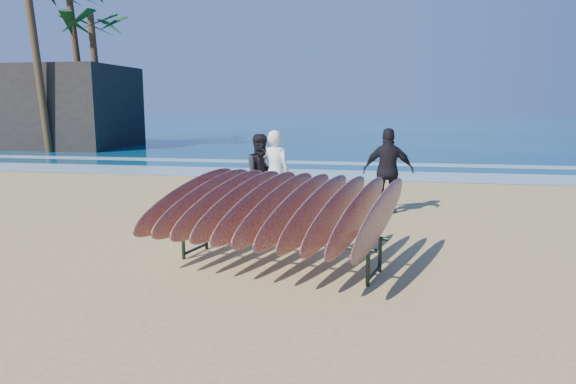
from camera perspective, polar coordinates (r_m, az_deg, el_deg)
name	(u,v)px	position (r m, az deg, el deg)	size (l,w,h in m)	color
ground	(279,261)	(8.04, -1.01, -7.64)	(120.00, 120.00, 0.00)	tan
ocean	(368,124)	(62.59, 8.85, 7.43)	(160.00, 160.00, 0.00)	navy
foam_near	(335,175)	(17.75, 5.24, 1.95)	(160.00, 160.00, 0.00)	white
foam_far	(342,163)	(21.22, 6.06, 3.20)	(160.00, 160.00, 0.00)	white
surfboard_rack	(278,207)	(7.60, -1.16, -1.68)	(3.77, 3.54, 1.45)	black
person_white	(275,172)	(11.29, -1.46, 2.22)	(0.68, 0.44, 1.85)	white
person_dark_a	(262,174)	(11.34, -2.90, 2.01)	(0.85, 0.67, 1.76)	black
person_dark_b	(388,171)	(11.57, 11.08, 2.31)	(1.11, 0.46, 1.89)	black
building	(39,107)	(32.47, -25.96, 8.47)	(10.03, 5.57, 4.46)	#2D2823
palm_mid	(94,26)	(31.62, -20.80, 16.84)	(5.20, 5.20, 7.51)	brown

